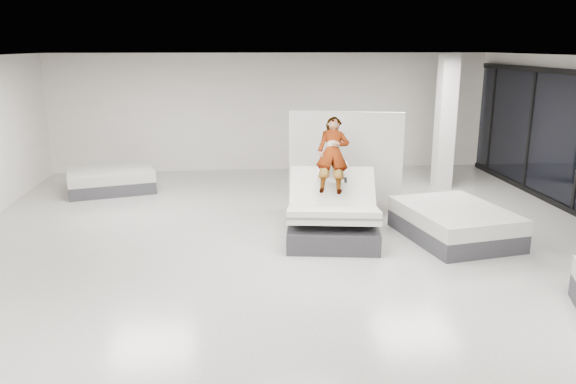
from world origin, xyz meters
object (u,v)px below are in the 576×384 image
Objects in this scene: person at (333,166)px; flat_bed_left_far at (111,180)px; flat_bed_right_far at (454,223)px; divider_panel at (345,163)px; hero_bed at (332,216)px; remote at (346,180)px; column at (445,122)px.

person is 0.72× the size of flat_bed_left_far.
flat_bed_right_far is 8.02m from flat_bed_left_far.
divider_panel is 2.58m from flat_bed_right_far.
hero_bed reaches higher than remote.
hero_bed is 2.20m from flat_bed_right_far.
hero_bed is 0.72× the size of column.
hero_bed is at bearing -39.28° from flat_bed_left_far.
person is 11.64× the size of remote.
person is at bearing -136.76° from column.
flat_bed_right_far is at bearing -107.26° from column.
person is 0.51× the size of column.
divider_panel is (0.31, 1.58, -0.02)m from remote.
flat_bed_right_far is 4.10m from column.
flat_bed_left_far is 0.71× the size of column.
flat_bed_left_far is at bearing 176.91° from column.
person is 0.69× the size of flat_bed_right_far.
hero_bed is at bearing -134.39° from column.
flat_bed_right_far is 1.05× the size of flat_bed_left_far.
divider_panel reaches higher than flat_bed_right_far.
column is at bearing 72.74° from flat_bed_right_far.
person is (0.05, 0.32, 0.87)m from hero_bed.
person is at bearing 81.33° from hero_bed.
flat_bed_left_far is (-5.22, 2.32, -0.79)m from divider_panel.
person is at bearing -96.46° from divider_panel.
divider_panel is at bearing -23.95° from flat_bed_left_far.
person is 5.99m from flat_bed_left_far.
remote is at bearing -131.98° from column.
divider_panel is 1.03× the size of flat_bed_left_far.
hero_bed reaches higher than flat_bed_right_far.
column is (8.02, -0.43, 1.33)m from flat_bed_left_far.
person is 2.42m from flat_bed_right_far.
person is at bearing 122.15° from remote.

